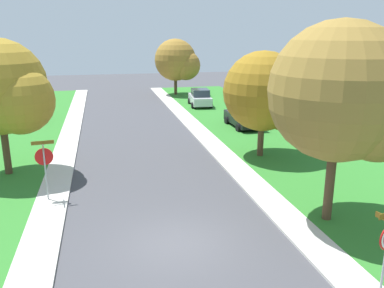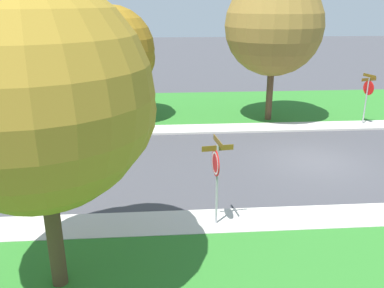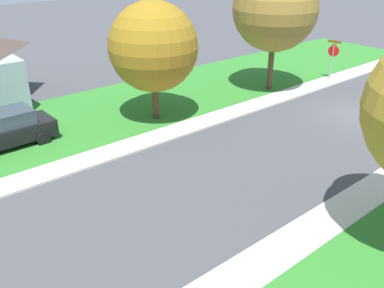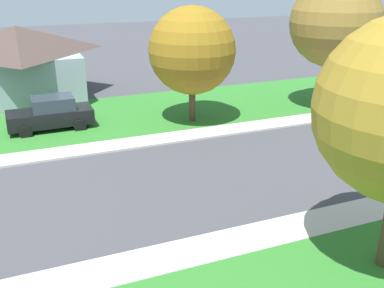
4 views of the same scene
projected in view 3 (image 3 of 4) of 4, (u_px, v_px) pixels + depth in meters
The scene contains 8 objects.
ground_plane at pixel (358, 115), 23.57m from camera, with size 120.00×120.00×0.00m, color #424247.
sidewalk_east at pixel (130, 146), 19.89m from camera, with size 1.40×56.00×0.10m, color beige.
lawn_east at pixel (84, 117), 23.16m from camera, with size 8.00×56.00×0.08m, color #2D7528.
sidewalk_west at pixel (289, 245), 13.38m from camera, with size 1.40×56.00×0.10m, color beige.
stop_sign_near_corner at pixel (333, 53), 28.69m from camera, with size 0.90×0.90×2.77m.
car_black_far_down_street at pixel (7, 130), 19.58m from camera, with size 2.11×4.34×1.76m.
tree_sidewalk_far at pixel (273, 10), 25.73m from camera, with size 5.55×5.16×7.71m.
tree_sidewalk_near at pixel (153, 48), 21.72m from camera, with size 4.94×4.60×6.23m.
Camera 3 is at (-10.93, 21.19, 8.74)m, focal length 39.49 mm.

